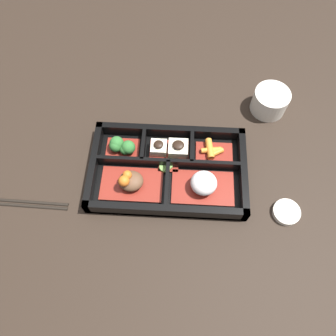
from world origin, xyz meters
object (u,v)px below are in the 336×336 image
object	(u,v)px
tea_cup	(270,101)
chopsticks	(17,203)
sauce_dish	(286,212)
bowl_rice	(203,184)

from	to	relation	value
tea_cup	chopsticks	bearing A→B (deg)	26.83
sauce_dish	chopsticks	bearing A→B (deg)	0.86
chopsticks	sauce_dish	bearing A→B (deg)	-179.14
bowl_rice	chopsticks	size ratio (longest dim) A/B	0.60
bowl_rice	tea_cup	bearing A→B (deg)	-124.88
bowl_rice	sauce_dish	world-z (taller)	bowl_rice
tea_cup	sauce_dish	world-z (taller)	tea_cup
bowl_rice	chopsticks	world-z (taller)	bowl_rice
bowl_rice	tea_cup	distance (m)	0.27
tea_cup	chopsticks	distance (m)	0.61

